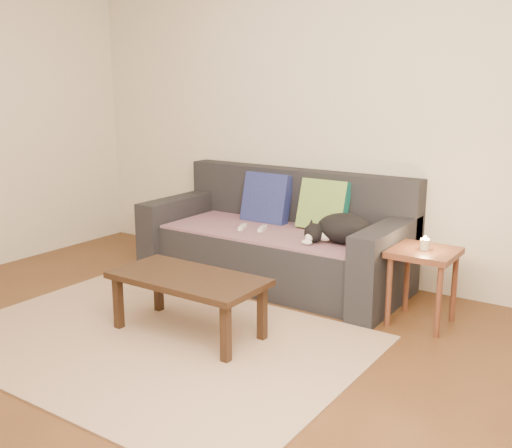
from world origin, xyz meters
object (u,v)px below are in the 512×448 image
(cat, at_px, (342,229))
(side_table, at_px, (424,263))
(wii_remote_b, at_px, (262,229))
(coffee_table, at_px, (188,283))
(wii_remote_a, at_px, (242,227))
(sofa, at_px, (277,244))

(cat, height_order, side_table, cat)
(cat, height_order, wii_remote_b, cat)
(cat, xyz_separation_m, coffee_table, (-0.52, -1.09, -0.20))
(wii_remote_a, xyz_separation_m, wii_remote_b, (0.16, 0.05, 0.00))
(sofa, bearing_deg, wii_remote_a, -136.18)
(sofa, height_order, side_table, sofa)
(wii_remote_b, distance_m, side_table, 1.31)
(coffee_table, bearing_deg, wii_remote_b, 98.24)
(sofa, relative_size, cat, 4.24)
(wii_remote_a, height_order, wii_remote_b, same)
(wii_remote_b, bearing_deg, sofa, -34.52)
(cat, bearing_deg, wii_remote_a, -174.77)
(coffee_table, bearing_deg, side_table, 40.93)
(side_table, relative_size, coffee_table, 0.52)
(wii_remote_b, bearing_deg, side_table, -110.50)
(cat, xyz_separation_m, wii_remote_b, (-0.68, -0.01, -0.09))
(wii_remote_b, height_order, coffee_table, wii_remote_b)
(sofa, xyz_separation_m, side_table, (1.27, -0.22, 0.11))
(cat, bearing_deg, wii_remote_b, -177.95)
(side_table, distance_m, coffee_table, 1.53)
(wii_remote_b, height_order, side_table, side_table)
(sofa, relative_size, wii_remote_a, 14.00)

